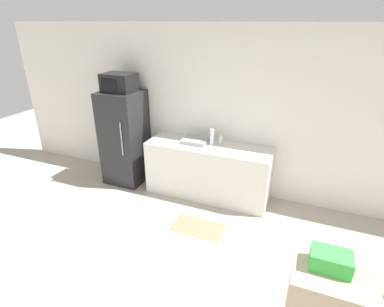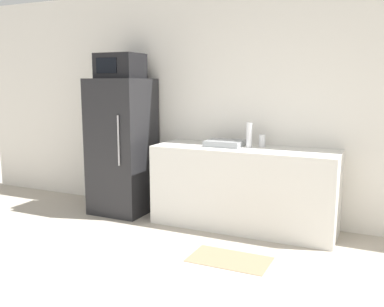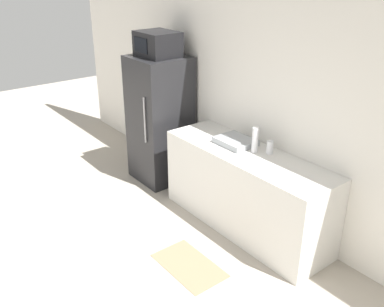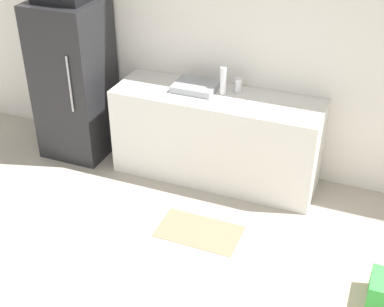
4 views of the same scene
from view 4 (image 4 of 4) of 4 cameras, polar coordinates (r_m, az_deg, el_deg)
wall_back at (r=4.99m, az=4.79°, el=12.15°), size 8.00×0.06×2.60m
refrigerator at (r=5.49m, az=-12.42°, el=7.67°), size 0.64×0.66×1.58m
counter at (r=5.07m, az=2.61°, el=1.78°), size 1.94×0.61×0.86m
sink_basin at (r=4.98m, az=0.37°, el=7.16°), size 0.39×0.32×0.06m
bottle_tall at (r=4.86m, az=3.35°, el=7.77°), size 0.06×0.06×0.26m
bottle_short at (r=4.94m, az=4.96°, el=7.29°), size 0.07×0.07×0.13m
kitchen_rug at (r=4.59m, az=0.75°, el=-8.29°), size 0.71×0.41×0.01m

